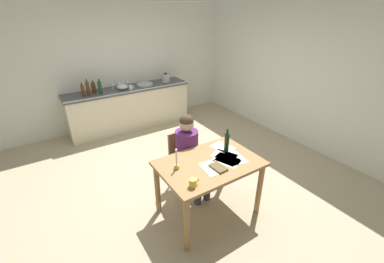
{
  "coord_description": "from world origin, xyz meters",
  "views": [
    {
      "loc": [
        -1.69,
        -2.93,
        2.47
      ],
      "look_at": [
        0.07,
        -0.2,
        0.85
      ],
      "focal_mm": 23.4,
      "sensor_mm": 36.0,
      "label": 1
    }
  ],
  "objects_px": {
    "coffee_mug": "(193,183)",
    "stovetop_kettle": "(166,78)",
    "person_seated": "(190,151)",
    "teacup_on_counter": "(131,87)",
    "candlestick": "(177,163)",
    "book_magazine": "(218,168)",
    "bottle_wine_red": "(94,88)",
    "wine_glass_by_kettle": "(122,82)",
    "wine_glass_back_right": "(112,83)",
    "chair_at_table": "(184,158)",
    "bottle_oil": "(83,90)",
    "bottle_sauce": "(100,87)",
    "wine_bottle_on_table": "(227,142)",
    "wine_glass_back_left": "(119,82)",
    "dining_table": "(209,171)",
    "bottle_vinegar": "(88,88)",
    "wine_glass_near_sink": "(127,81)",
    "mixing_bowl": "(122,87)",
    "sink_unit": "(145,84)"
  },
  "relations": [
    {
      "from": "dining_table",
      "to": "candlestick",
      "type": "xyz_separation_m",
      "value": [
        -0.4,
        0.1,
        0.19
      ]
    },
    {
      "from": "chair_at_table",
      "to": "person_seated",
      "type": "xyz_separation_m",
      "value": [
        0.01,
        -0.15,
        0.2
      ]
    },
    {
      "from": "wine_bottle_on_table",
      "to": "bottle_oil",
      "type": "distance_m",
      "value": 3.2
    },
    {
      "from": "bottle_oil",
      "to": "bottle_sauce",
      "type": "bearing_deg",
      "value": -2.54
    },
    {
      "from": "wine_glass_near_sink",
      "to": "wine_glass_back_right",
      "type": "distance_m",
      "value": 0.33
    },
    {
      "from": "wine_bottle_on_table",
      "to": "mixing_bowl",
      "type": "xyz_separation_m",
      "value": [
        -0.34,
        3.02,
        0.04
      ]
    },
    {
      "from": "bottle_vinegar",
      "to": "candlestick",
      "type": "bearing_deg",
      "value": -84.38
    },
    {
      "from": "candlestick",
      "to": "bottle_sauce",
      "type": "height_order",
      "value": "bottle_sauce"
    },
    {
      "from": "bottle_oil",
      "to": "wine_glass_by_kettle",
      "type": "distance_m",
      "value": 0.89
    },
    {
      "from": "wine_glass_by_kettle",
      "to": "wine_glass_back_right",
      "type": "xyz_separation_m",
      "value": [
        -0.22,
        0.0,
        0.0
      ]
    },
    {
      "from": "chair_at_table",
      "to": "candlestick",
      "type": "relative_size",
      "value": 3.33
    },
    {
      "from": "bottle_vinegar",
      "to": "book_magazine",
      "type": "bearing_deg",
      "value": -77.85
    },
    {
      "from": "coffee_mug",
      "to": "stovetop_kettle",
      "type": "xyz_separation_m",
      "value": [
        1.46,
        3.41,
        0.17
      ]
    },
    {
      "from": "bottle_oil",
      "to": "wine_glass_back_right",
      "type": "height_order",
      "value": "bottle_oil"
    },
    {
      "from": "chair_at_table",
      "to": "wine_glass_back_right",
      "type": "distance_m",
      "value": 2.69
    },
    {
      "from": "stovetop_kettle",
      "to": "wine_glass_back_right",
      "type": "relative_size",
      "value": 1.43
    },
    {
      "from": "person_seated",
      "to": "bottle_wine_red",
      "type": "distance_m",
      "value": 2.77
    },
    {
      "from": "wine_glass_near_sink",
      "to": "wine_glass_back_right",
      "type": "relative_size",
      "value": 1.0
    },
    {
      "from": "dining_table",
      "to": "wine_glass_near_sink",
      "type": "relative_size",
      "value": 7.94
    },
    {
      "from": "person_seated",
      "to": "candlestick",
      "type": "relative_size",
      "value": 4.6
    },
    {
      "from": "dining_table",
      "to": "bottle_oil",
      "type": "xyz_separation_m",
      "value": [
        -0.79,
        3.08,
        0.35
      ]
    },
    {
      "from": "candlestick",
      "to": "book_magazine",
      "type": "height_order",
      "value": "candlestick"
    },
    {
      "from": "wine_glass_by_kettle",
      "to": "wine_bottle_on_table",
      "type": "bearing_deg",
      "value": -85.23
    },
    {
      "from": "book_magazine",
      "to": "wine_glass_by_kettle",
      "type": "relative_size",
      "value": 1.36
    },
    {
      "from": "chair_at_table",
      "to": "person_seated",
      "type": "height_order",
      "value": "person_seated"
    },
    {
      "from": "coffee_mug",
      "to": "bottle_vinegar",
      "type": "relative_size",
      "value": 0.37
    },
    {
      "from": "dining_table",
      "to": "teacup_on_counter",
      "type": "bearing_deg",
      "value": 87.3
    },
    {
      "from": "bottle_wine_red",
      "to": "dining_table",
      "type": "bearing_deg",
      "value": -79.96
    },
    {
      "from": "candlestick",
      "to": "wine_bottle_on_table",
      "type": "relative_size",
      "value": 0.82
    },
    {
      "from": "person_seated",
      "to": "bottle_wine_red",
      "type": "xyz_separation_m",
      "value": [
        -0.6,
        2.68,
        0.33
      ]
    },
    {
      "from": "dining_table",
      "to": "coffee_mug",
      "type": "height_order",
      "value": "coffee_mug"
    },
    {
      "from": "mixing_bowl",
      "to": "teacup_on_counter",
      "type": "height_order",
      "value": "mixing_bowl"
    },
    {
      "from": "dining_table",
      "to": "coffee_mug",
      "type": "bearing_deg",
      "value": -146.85
    },
    {
      "from": "person_seated",
      "to": "teacup_on_counter",
      "type": "xyz_separation_m",
      "value": [
        0.11,
        2.48,
        0.27
      ]
    },
    {
      "from": "book_magazine",
      "to": "bottle_oil",
      "type": "distance_m",
      "value": 3.35
    },
    {
      "from": "wine_glass_near_sink",
      "to": "person_seated",
      "type": "bearing_deg",
      "value": -92.98
    },
    {
      "from": "candlestick",
      "to": "wine_glass_back_left",
      "type": "height_order",
      "value": "wine_glass_back_left"
    },
    {
      "from": "bottle_oil",
      "to": "mixing_bowl",
      "type": "bearing_deg",
      "value": 1.7
    },
    {
      "from": "dining_table",
      "to": "person_seated",
      "type": "relative_size",
      "value": 1.02
    },
    {
      "from": "candlestick",
      "to": "wine_glass_back_right",
      "type": "xyz_separation_m",
      "value": [
        0.24,
        3.19,
        0.16
      ]
    },
    {
      "from": "sink_unit",
      "to": "bottle_wine_red",
      "type": "xyz_separation_m",
      "value": [
        -1.09,
        0.04,
        0.08
      ]
    },
    {
      "from": "coffee_mug",
      "to": "mixing_bowl",
      "type": "distance_m",
      "value": 3.4
    },
    {
      "from": "dining_table",
      "to": "stovetop_kettle",
      "type": "relative_size",
      "value": 5.56
    },
    {
      "from": "wine_glass_back_left",
      "to": "teacup_on_counter",
      "type": "xyz_separation_m",
      "value": [
        0.15,
        -0.3,
        -0.06
      ]
    },
    {
      "from": "bottle_vinegar",
      "to": "stovetop_kettle",
      "type": "distance_m",
      "value": 1.74
    },
    {
      "from": "sink_unit",
      "to": "dining_table",
      "type": "bearing_deg",
      "value": -99.41
    },
    {
      "from": "coffee_mug",
      "to": "candlestick",
      "type": "height_order",
      "value": "candlestick"
    },
    {
      "from": "wine_glass_near_sink",
      "to": "wine_glass_back_right",
      "type": "height_order",
      "value": "same"
    },
    {
      "from": "sink_unit",
      "to": "mixing_bowl",
      "type": "height_order",
      "value": "sink_unit"
    },
    {
      "from": "bottle_vinegar",
      "to": "wine_glass_near_sink",
      "type": "distance_m",
      "value": 0.89
    }
  ]
}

